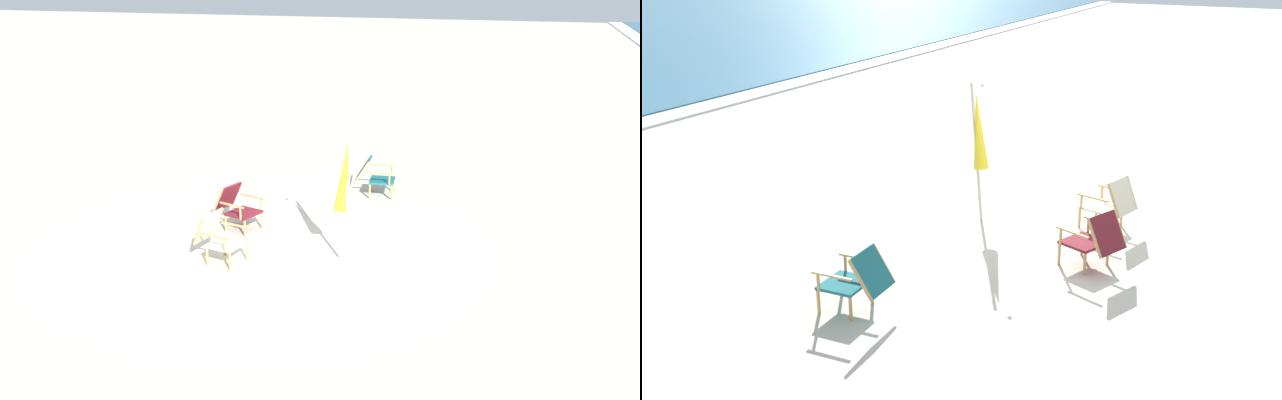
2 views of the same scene
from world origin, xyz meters
TOP-DOWN VIEW (x-y plane):
  - ground_plane at (0.00, 0.00)m, footprint 80.00×80.00m
  - beach_chair_front_right at (-2.88, 1.36)m, footprint 0.62×0.79m
  - beach_chair_back_left at (-0.52, -0.71)m, footprint 0.81×0.90m
  - beach_chair_far_center at (0.93, -0.51)m, footprint 0.74×0.84m
  - umbrella_furled_yellow at (0.44, 1.41)m, footprint 0.34×0.41m

SIDE VIEW (x-z plane):
  - ground_plane at x=0.00m, z-range 0.00..0.00m
  - beach_chair_front_right at x=-2.88m, z-range 0.03..0.81m
  - beach_chair_back_left at x=-0.52m, z-range 0.03..0.82m
  - beach_chair_far_center at x=0.93m, z-range 0.03..0.83m
  - umbrella_furled_yellow at x=0.44m, z-range 0.33..2.44m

